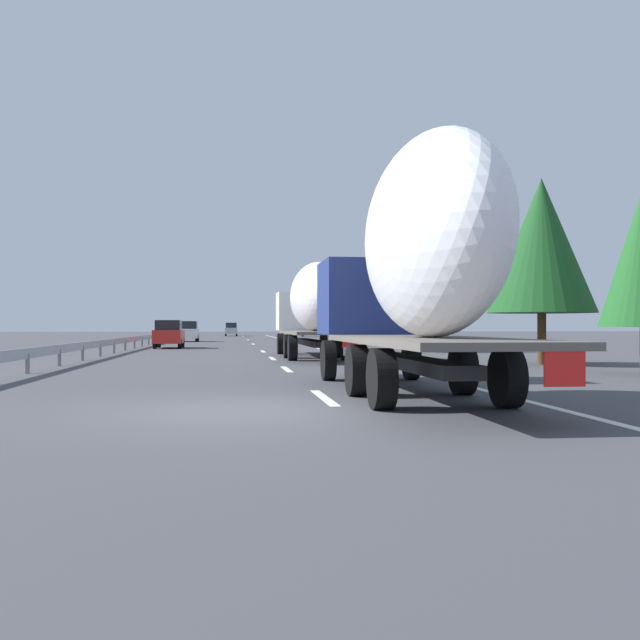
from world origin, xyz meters
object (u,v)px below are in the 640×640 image
at_px(truck_trailing, 416,262).
at_px(car_silver_hatch, 231,329).
at_px(car_red_compact, 169,334).
at_px(car_white_van, 188,331).
at_px(road_sign, 327,312).
at_px(truck_lead, 313,305).

distance_m(truck_trailing, car_silver_hatch, 89.24).
relative_size(truck_trailing, car_red_compact, 2.83).
bearing_deg(car_white_van, road_sign, -147.76).
bearing_deg(car_white_van, truck_trailing, -172.04).
relative_size(truck_lead, car_silver_hatch, 2.82).
bearing_deg(road_sign, truck_trailing, 175.09).
relative_size(truck_lead, road_sign, 3.77).
distance_m(car_red_compact, road_sign, 11.07).
relative_size(truck_trailing, road_sign, 3.46).
distance_m(truck_trailing, car_white_van, 53.19).
bearing_deg(car_red_compact, truck_trailing, -167.29).
xyz_separation_m(car_red_compact, road_sign, (2.94, -10.57, 1.48)).
bearing_deg(truck_trailing, car_red_compact, 12.71).
bearing_deg(road_sign, car_silver_hatch, 6.98).
relative_size(car_white_van, road_sign, 1.17).
xyz_separation_m(car_white_van, road_sign, (-16.59, -10.46, 1.46)).
distance_m(truck_trailing, car_red_compact, 34.00).
distance_m(truck_lead, car_silver_hatch, 71.58).
bearing_deg(car_silver_hatch, car_red_compact, 175.85).
height_order(car_silver_hatch, road_sign, road_sign).
xyz_separation_m(truck_trailing, road_sign, (36.06, -3.10, -0.29)).
bearing_deg(road_sign, truck_lead, 170.43).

